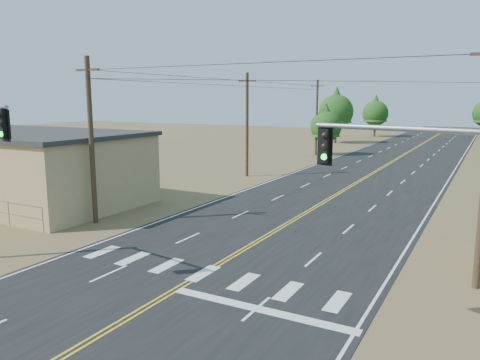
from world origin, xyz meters
The scene contains 9 objects.
road centered at (0.00, 30.00, 0.01)m, with size 15.00×200.00×0.02m, color black.
building_left centered at (-21.00, 14.00, 2.50)m, with size 20.00×10.00×5.00m, color tan.
utility_pole_left_near centered at (-10.50, 12.00, 5.12)m, with size 1.80×0.30×10.00m.
utility_pole_left_mid centered at (-10.50, 32.00, 5.12)m, with size 1.80×0.30×10.00m.
utility_pole_left_far centered at (-10.50, 52.00, 5.12)m, with size 1.80×0.30×10.00m.
signal_mast_right centered at (9.51, 4.83, 4.65)m, with size 5.29×1.39×6.92m.
tree_left_near centered at (-9.45, 52.84, 4.25)m, with size 4.18×4.18×6.96m.
tree_left_mid centered at (-13.50, 70.36, 5.93)m, with size 5.82×5.82×9.70m.
tree_left_far centered at (-10.72, 87.57, 5.15)m, with size 5.06×5.06×8.43m.
Camera 1 is at (10.69, -8.25, 7.54)m, focal length 35.00 mm.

